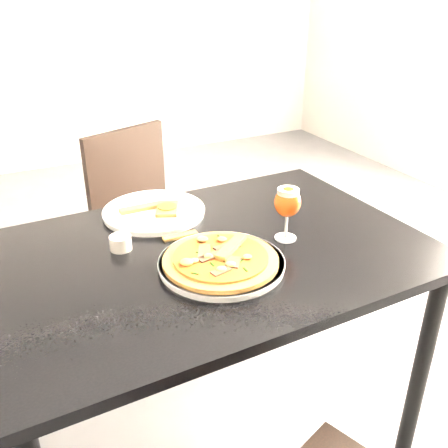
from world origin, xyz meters
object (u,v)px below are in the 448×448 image
beer_glass (288,202)px  chair_far (148,225)px  dining_table (207,277)px  pizza (221,259)px

beer_glass → chair_far: bearing=101.5°
dining_table → beer_glass: (0.23, -0.04, 0.20)m
pizza → dining_table: bearing=84.8°
chair_far → pizza: chair_far is taller
pizza → beer_glass: beer_glass is taller
dining_table → chair_far: 0.77m
pizza → chair_far: bearing=84.9°
dining_table → pizza: (-0.01, -0.10, 0.12)m
chair_far → beer_glass: (0.16, -0.78, 0.38)m
dining_table → beer_glass: 0.31m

